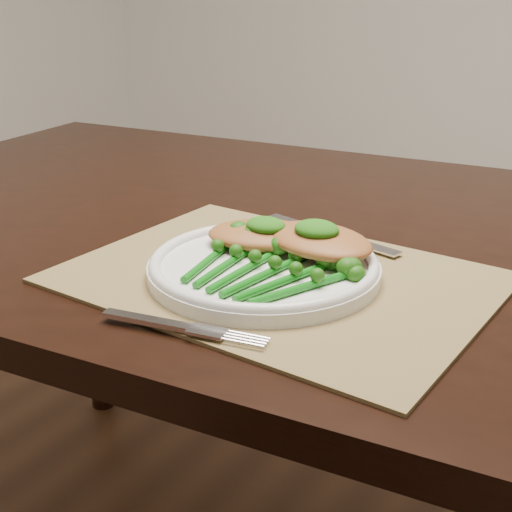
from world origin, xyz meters
The scene contains 10 objects.
dining_table centered at (0.10, 0.00, 0.38)m, with size 1.67×1.04×0.75m.
placemat centered at (0.16, -0.20, 0.75)m, with size 0.48×0.35×0.00m, color olive.
dinner_plate centered at (0.14, -0.20, 0.77)m, with size 0.27×0.27×0.02m.
knife centered at (0.13, -0.04, 0.76)m, with size 0.21×0.06×0.01m.
fork centered at (0.16, -0.36, 0.76)m, with size 0.18×0.05×0.01m.
chicken_fillet_left centered at (0.11, -0.15, 0.78)m, with size 0.14×0.10×0.03m, color #A3622F.
chicken_fillet_right centered at (0.19, -0.15, 0.79)m, with size 0.14×0.10×0.03m, color #A3622F.
pesto_dollop_left centered at (0.12, -0.16, 0.80)m, with size 0.05×0.04×0.02m, color #154C0A.
pesto_dollop_right centered at (0.19, -0.16, 0.81)m, with size 0.05×0.05×0.02m, color #154C0A.
broccolini_bundle centered at (0.15, -0.24, 0.77)m, with size 0.17×0.19×0.04m.
Camera 1 is at (0.54, -0.86, 1.08)m, focal length 50.00 mm.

